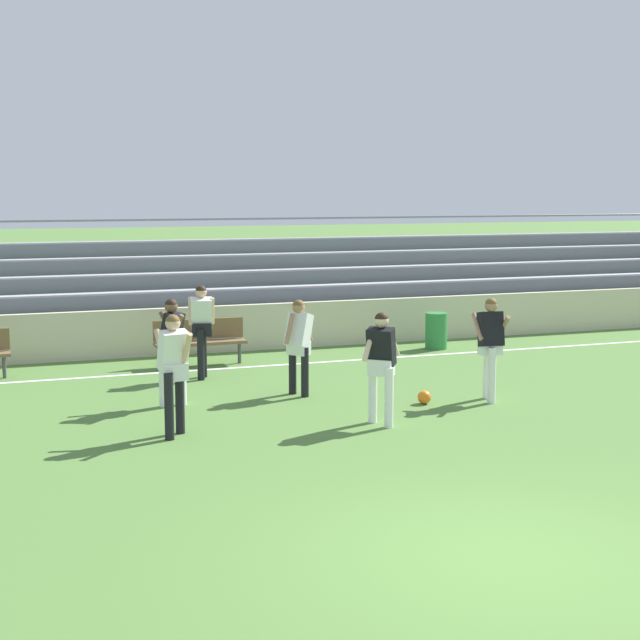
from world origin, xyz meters
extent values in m
plane|color=#517A38|center=(0.00, 0.00, 0.00)|extent=(160.00, 160.00, 0.00)
cube|color=white|center=(0.00, 10.08, 0.00)|extent=(44.00, 0.12, 0.01)
cube|color=beige|center=(0.00, 11.95, 0.50)|extent=(48.00, 0.16, 0.99)
cube|color=#B2B2B7|center=(3.46, 13.00, 0.35)|extent=(25.56, 0.36, 0.08)
cube|color=slate|center=(3.46, 12.80, 0.18)|extent=(25.56, 0.04, 0.35)
cube|color=#B2B2B7|center=(3.46, 13.69, 0.71)|extent=(25.56, 0.36, 0.08)
cube|color=slate|center=(3.46, 13.49, 0.53)|extent=(25.56, 0.04, 0.35)
cube|color=#B2B2B7|center=(3.46, 14.39, 1.06)|extent=(25.56, 0.36, 0.08)
cube|color=slate|center=(3.46, 14.19, 0.88)|extent=(25.56, 0.04, 0.35)
cube|color=#B2B2B7|center=(3.46, 15.08, 1.41)|extent=(25.56, 0.36, 0.08)
cube|color=slate|center=(3.46, 14.88, 1.24)|extent=(25.56, 0.04, 0.35)
cube|color=#B2B2B7|center=(3.46, 15.77, 1.77)|extent=(25.56, 0.36, 0.08)
cube|color=slate|center=(3.46, 15.57, 1.59)|extent=(25.56, 0.04, 0.35)
cube|color=#B2B2B7|center=(3.46, 16.46, 2.12)|extent=(25.56, 0.36, 0.08)
cube|color=slate|center=(3.46, 16.26, 1.94)|extent=(25.56, 0.04, 0.35)
cylinder|color=slate|center=(3.46, 16.71, 2.67)|extent=(25.56, 0.06, 0.06)
cube|color=brown|center=(-0.51, 10.55, 0.45)|extent=(1.80, 0.40, 0.06)
cube|color=brown|center=(-0.51, 10.73, 0.70)|extent=(1.80, 0.05, 0.40)
cylinder|color=#47474C|center=(-1.29, 10.55, 0.23)|extent=(0.07, 0.07, 0.45)
cylinder|color=#47474C|center=(0.27, 10.55, 0.23)|extent=(0.07, 0.07, 0.45)
cylinder|color=#47474C|center=(-4.18, 10.55, 0.23)|extent=(0.07, 0.07, 0.45)
cylinder|color=#2D7F3D|center=(4.74, 10.78, 0.39)|extent=(0.47, 0.47, 0.79)
cylinder|color=white|center=(3.19, 5.73, 0.45)|extent=(0.13, 0.13, 0.91)
cylinder|color=white|center=(3.30, 6.06, 0.45)|extent=(0.13, 0.13, 0.91)
cube|color=white|center=(3.25, 5.89, 0.89)|extent=(0.39, 0.27, 0.24)
cube|color=black|center=(3.25, 5.89, 1.19)|extent=(0.42, 0.37, 0.59)
cylinder|color=#A87A5B|center=(3.05, 5.98, 1.23)|extent=(0.13, 0.42, 0.43)
cylinder|color=#A87A5B|center=(3.44, 5.81, 1.23)|extent=(0.13, 0.42, 0.43)
sphere|color=#A87A5B|center=(3.25, 5.89, 1.57)|extent=(0.21, 0.21, 0.21)
sphere|color=brown|center=(3.25, 5.89, 1.59)|extent=(0.20, 0.20, 0.20)
cylinder|color=white|center=(0.88, 5.19, 0.44)|extent=(0.13, 0.13, 0.88)
cylinder|color=white|center=(0.99, 4.84, 0.44)|extent=(0.13, 0.13, 0.88)
cube|color=white|center=(0.93, 5.02, 0.86)|extent=(0.42, 0.40, 0.24)
cube|color=black|center=(0.93, 5.02, 1.16)|extent=(0.50, 0.49, 0.59)
cylinder|color=beige|center=(1.15, 5.05, 1.20)|extent=(0.33, 0.36, 0.43)
cylinder|color=beige|center=(0.72, 4.98, 1.20)|extent=(0.33, 0.36, 0.43)
sphere|color=beige|center=(0.93, 5.02, 1.55)|extent=(0.21, 0.21, 0.21)
sphere|color=black|center=(0.93, 5.02, 1.57)|extent=(0.20, 0.20, 0.20)
cylinder|color=white|center=(-1.54, 7.31, 0.47)|extent=(0.13, 0.13, 0.94)
cylinder|color=white|center=(-1.85, 7.28, 0.47)|extent=(0.13, 0.13, 0.94)
cube|color=black|center=(-1.70, 7.29, 0.92)|extent=(0.39, 0.42, 0.24)
cube|color=black|center=(-1.70, 7.29, 1.22)|extent=(0.49, 0.50, 0.59)
cylinder|color=brown|center=(-1.67, 7.09, 1.26)|extent=(0.29, 0.23, 0.50)
cylinder|color=brown|center=(-1.72, 7.50, 1.26)|extent=(0.29, 0.23, 0.50)
sphere|color=brown|center=(-1.70, 7.29, 1.60)|extent=(0.21, 0.21, 0.21)
sphere|color=black|center=(-1.70, 7.29, 1.62)|extent=(0.20, 0.20, 0.20)
cylinder|color=black|center=(-1.94, 5.54, 0.47)|extent=(0.13, 0.13, 0.94)
cylinder|color=black|center=(-2.14, 5.24, 0.47)|extent=(0.13, 0.13, 0.94)
cube|color=white|center=(-2.04, 5.39, 0.92)|extent=(0.40, 0.28, 0.24)
cube|color=white|center=(-2.04, 5.39, 1.22)|extent=(0.44, 0.40, 0.59)
cylinder|color=#D6A884|center=(-1.88, 5.24, 1.26)|extent=(0.14, 0.33, 0.49)
cylinder|color=#D6A884|center=(-2.20, 5.54, 1.26)|extent=(0.14, 0.33, 0.49)
sphere|color=#D6A884|center=(-2.04, 5.39, 1.60)|extent=(0.21, 0.21, 0.21)
sphere|color=brown|center=(-2.04, 5.39, 1.63)|extent=(0.20, 0.20, 0.20)
cylinder|color=black|center=(-0.72, 9.40, 0.46)|extent=(0.13, 0.13, 0.93)
cylinder|color=black|center=(-0.82, 9.16, 0.46)|extent=(0.13, 0.13, 0.93)
cube|color=black|center=(-0.77, 9.28, 0.91)|extent=(0.40, 0.29, 0.24)
cube|color=white|center=(-0.77, 9.28, 1.21)|extent=(0.44, 0.43, 0.60)
cylinder|color=#D6A884|center=(-0.58, 9.24, 1.25)|extent=(0.12, 0.26, 0.51)
cylinder|color=#D6A884|center=(-0.96, 9.32, 1.25)|extent=(0.12, 0.26, 0.51)
sphere|color=#D6A884|center=(-0.77, 9.28, 1.59)|extent=(0.21, 0.21, 0.21)
sphere|color=black|center=(-0.77, 9.28, 1.61)|extent=(0.20, 0.20, 0.20)
cylinder|color=black|center=(0.50, 7.19, 0.42)|extent=(0.13, 0.13, 0.83)
cylinder|color=black|center=(0.38, 7.48, 0.42)|extent=(0.13, 0.13, 0.83)
cube|color=white|center=(0.44, 7.34, 0.81)|extent=(0.39, 0.42, 0.24)
cube|color=white|center=(0.44, 7.34, 1.11)|extent=(0.53, 0.53, 0.60)
cylinder|color=#A87A5B|center=(0.26, 7.25, 1.15)|extent=(0.25, 0.22, 0.51)
cylinder|color=#A87A5B|center=(0.63, 7.42, 1.15)|extent=(0.25, 0.22, 0.51)
sphere|color=#A87A5B|center=(0.44, 7.34, 1.50)|extent=(0.21, 0.21, 0.21)
sphere|color=brown|center=(0.44, 7.34, 1.52)|extent=(0.20, 0.20, 0.20)
sphere|color=orange|center=(2.14, 6.04, 0.11)|extent=(0.22, 0.22, 0.22)
camera|label=1|loc=(-4.50, -7.42, 3.43)|focal=53.05mm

